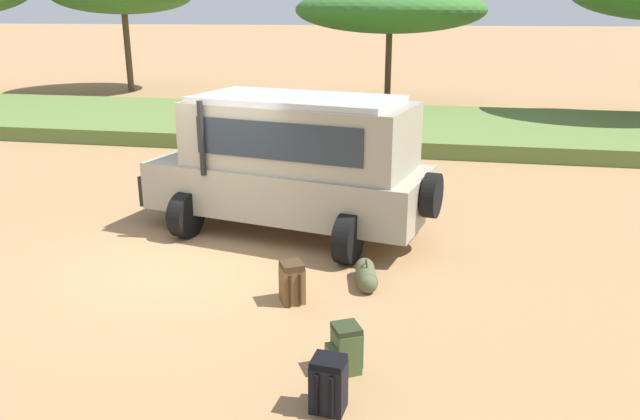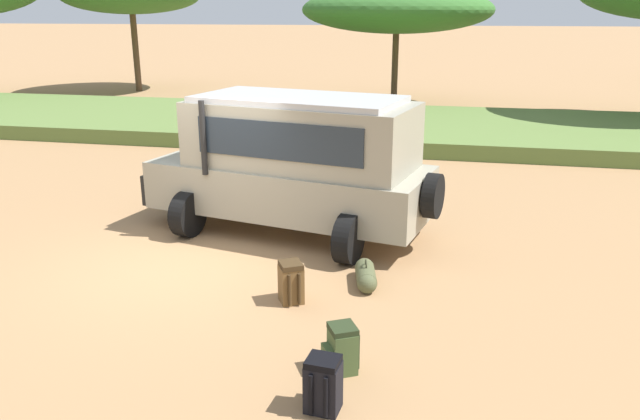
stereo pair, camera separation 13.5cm
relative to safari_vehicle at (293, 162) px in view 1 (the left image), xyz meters
name	(u,v)px [view 1 (the left image)]	position (x,y,z in m)	size (l,w,h in m)	color
ground_plane	(190,264)	(-1.26, -1.80, -1.29)	(320.00, 320.00, 0.00)	#9E754C
grass_bank	(325,125)	(-1.26, 9.73, -1.07)	(120.00, 7.00, 0.44)	#5B7538
safari_vehicle	(293,162)	(0.00, 0.00, 0.00)	(5.48, 3.37, 2.44)	gray
backpack_beside_front_wheel	(345,349)	(1.62, -4.33, -1.03)	(0.44, 0.41, 0.55)	#42562D
backpack_cluster_center	(329,384)	(1.56, -5.06, -1.01)	(0.36, 0.42, 0.58)	black
backpack_near_rear_wheel	(292,283)	(0.64, -2.77, -1.01)	(0.42, 0.47, 0.58)	brown
duffel_bag_low_black_case	(366,275)	(1.56, -2.01, -1.15)	(0.40, 0.85, 0.39)	#4C5133
acacia_tree_centre_back	(390,10)	(0.21, 16.11, 2.53)	(7.70, 6.95, 4.75)	brown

